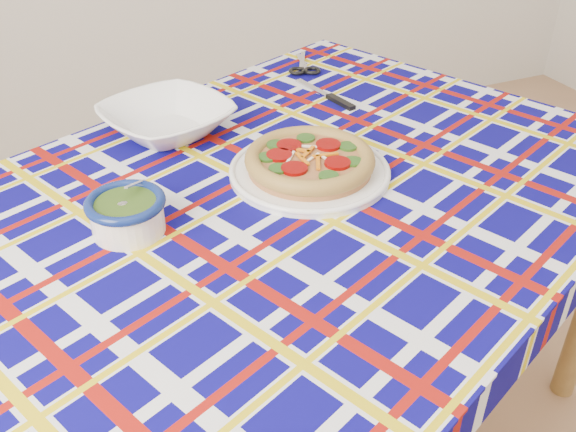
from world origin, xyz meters
name	(u,v)px	position (x,y,z in m)	size (l,w,h in m)	color
dining_table	(253,245)	(-0.43, 0.27, 0.67)	(1.84, 1.54, 0.74)	brown
tablecloth	(253,234)	(-0.43, 0.27, 0.69)	(1.61, 1.02, 0.10)	#09055F
main_focaccia_plate	(310,161)	(-0.29, 0.34, 0.78)	(0.32, 0.32, 0.06)	#A4673A
pesto_bowl	(127,211)	(-0.65, 0.30, 0.79)	(0.13, 0.13, 0.08)	#223A10
serving_bowl	(167,119)	(-0.49, 0.63, 0.78)	(0.26, 0.26, 0.06)	white
table_knife	(315,88)	(-0.09, 0.72, 0.75)	(0.23, 0.02, 0.01)	silver
kitchen_scissors	(302,61)	(-0.05, 0.90, 0.75)	(0.19, 0.09, 0.02)	silver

